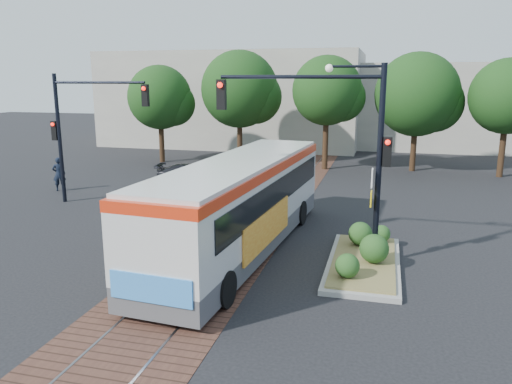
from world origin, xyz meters
TOP-DOWN VIEW (x-y plane):
  - ground at (0.00, 0.00)m, footprint 120.00×120.00m
  - trackbed at (0.00, 4.00)m, footprint 3.60×40.00m
  - tree_row at (1.21, 16.42)m, footprint 26.40×5.60m
  - warehouses at (-0.53, 28.75)m, footprint 40.00×13.00m
  - city_bus at (0.67, -0.54)m, footprint 3.42×11.92m
  - traffic_island at (4.82, -0.90)m, footprint 2.20×5.20m
  - signal_pole_main at (3.86, -0.81)m, footprint 5.49×0.46m
  - signal_pole_left at (-8.37, 4.00)m, footprint 4.99×0.34m
  - officer at (-11.21, 6.04)m, footprint 0.78×0.72m
  - parked_car at (-5.02, 9.25)m, footprint 4.16×2.10m

SIDE VIEW (x-z plane):
  - ground at x=0.00m, z-range 0.00..0.00m
  - trackbed at x=0.00m, z-range 0.00..0.02m
  - traffic_island at x=4.82m, z-range -0.24..0.89m
  - parked_car at x=-5.02m, z-range 0.00..1.16m
  - officer at x=-11.21m, z-range 0.00..1.78m
  - city_bus at x=0.67m, z-range 0.18..3.33m
  - warehouses at x=-0.53m, z-range -0.19..7.81m
  - signal_pole_left at x=-8.37m, z-range 0.86..6.86m
  - signal_pole_main at x=3.86m, z-range 1.16..7.16m
  - tree_row at x=1.21m, z-range 1.01..8.69m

